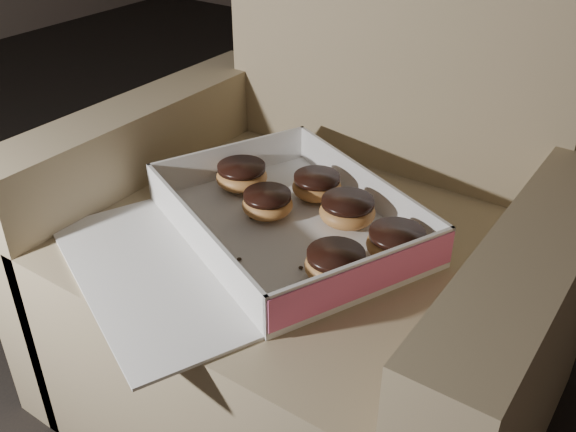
% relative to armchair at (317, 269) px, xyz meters
% --- Properties ---
extents(floor, '(4.50, 4.50, 0.00)m').
position_rel_armchair_xyz_m(floor, '(-0.57, -0.02, -0.27)').
color(floor, black).
rests_on(floor, ground).
extents(armchair, '(0.83, 0.70, 0.86)m').
position_rel_armchair_xyz_m(armchair, '(0.00, 0.00, 0.00)').
color(armchair, '#987F61').
rests_on(armchair, floor).
extents(bakery_box, '(0.57, 0.60, 0.07)m').
position_rel_armchair_xyz_m(bakery_box, '(-0.03, -0.11, 0.13)').
color(bakery_box, silver).
rests_on(bakery_box, armchair).
extents(donut_a, '(0.08, 0.08, 0.04)m').
position_rel_armchair_xyz_m(donut_a, '(-0.06, -0.06, 0.14)').
color(donut_a, '#C38044').
rests_on(donut_a, bakery_box).
extents(donut_b, '(0.09, 0.09, 0.04)m').
position_rel_armchair_xyz_m(donut_b, '(0.06, -0.01, 0.15)').
color(donut_b, '#C38044').
rests_on(donut_b, bakery_box).
extents(donut_c, '(0.09, 0.09, 0.04)m').
position_rel_armchair_xyz_m(donut_c, '(0.16, -0.05, 0.15)').
color(donut_c, '#C38044').
rests_on(donut_c, bakery_box).
extents(donut_d, '(0.09, 0.09, 0.04)m').
position_rel_armchair_xyz_m(donut_d, '(0.12, -0.15, 0.15)').
color(donut_d, '#C38044').
rests_on(donut_d, bakery_box).
extents(donut_e, '(0.08, 0.08, 0.04)m').
position_rel_armchair_xyz_m(donut_e, '(-0.02, 0.03, 0.15)').
color(donut_e, '#C38044').
rests_on(donut_e, bakery_box).
extents(donut_f, '(0.09, 0.09, 0.04)m').
position_rel_armchair_xyz_m(donut_f, '(-0.15, -0.02, 0.15)').
color(donut_f, '#C38044').
rests_on(donut_f, bakery_box).
extents(crumb_a, '(0.01, 0.01, 0.00)m').
position_rel_armchair_xyz_m(crumb_a, '(-0.17, -0.13, 0.12)').
color(crumb_a, black).
rests_on(crumb_a, bakery_box).
extents(crumb_b, '(0.01, 0.01, 0.00)m').
position_rel_armchair_xyz_m(crumb_b, '(-0.02, -0.19, 0.12)').
color(crumb_b, black).
rests_on(crumb_b, bakery_box).
extents(crumb_c, '(0.01, 0.01, 0.00)m').
position_rel_armchair_xyz_m(crumb_c, '(0.10, -0.22, 0.12)').
color(crumb_c, black).
rests_on(crumb_c, bakery_box).
extents(crumb_d, '(0.01, 0.01, 0.00)m').
position_rel_armchair_xyz_m(crumb_d, '(0.07, -0.16, 0.12)').
color(crumb_d, black).
rests_on(crumb_d, bakery_box).
extents(crumb_e, '(0.01, 0.01, 0.00)m').
position_rel_armchair_xyz_m(crumb_e, '(-0.07, -0.09, 0.12)').
color(crumb_e, black).
rests_on(crumb_e, bakery_box).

